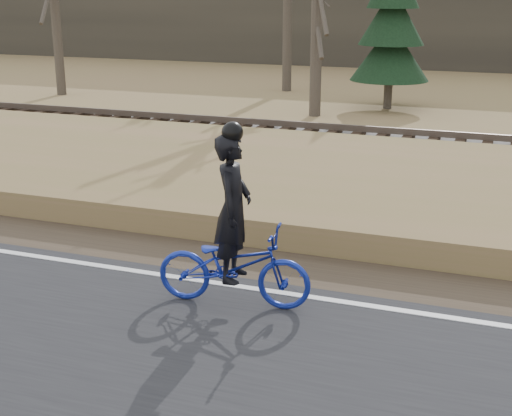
% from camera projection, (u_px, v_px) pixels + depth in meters
% --- Properties ---
extents(ground, '(120.00, 120.00, 0.00)m').
position_uv_depth(ground, '(396.00, 322.00, 8.74)').
color(ground, brown).
rests_on(ground, ground).
extents(edge_line, '(120.00, 0.12, 0.01)m').
position_uv_depth(edge_line, '(399.00, 310.00, 8.90)').
color(edge_line, silver).
rests_on(edge_line, road).
extents(shoulder, '(120.00, 1.60, 0.04)m').
position_uv_depth(shoulder, '(410.00, 283.00, 9.81)').
color(shoulder, '#473A2B').
rests_on(shoulder, ground).
extents(embankment, '(120.00, 5.00, 0.44)m').
position_uv_depth(embankment, '(437.00, 209.00, 12.44)').
color(embankment, brown).
rests_on(embankment, ground).
extents(ballast, '(120.00, 3.00, 0.45)m').
position_uv_depth(ballast, '(456.00, 161.00, 15.85)').
color(ballast, slate).
rests_on(ballast, ground).
extents(railroad, '(120.00, 2.40, 0.29)m').
position_uv_depth(railroad, '(458.00, 147.00, 15.76)').
color(railroad, black).
rests_on(railroad, ballast).
extents(treeline_backdrop, '(120.00, 4.00, 6.00)m').
position_uv_depth(treeline_backdrop, '(502.00, 7.00, 34.75)').
color(treeline_backdrop, '#383328').
rests_on(treeline_backdrop, ground).
extents(cyclist, '(2.04, 0.92, 2.35)m').
position_uv_depth(cyclist, '(234.00, 249.00, 8.88)').
color(cyclist, navy).
rests_on(cyclist, road).
extents(bare_tree_near_left, '(0.36, 0.36, 6.36)m').
position_uv_depth(bare_tree_near_left, '(317.00, 12.00, 21.71)').
color(bare_tree_near_left, '#4A4336').
rests_on(bare_tree_near_left, ground).
extents(conifer, '(2.60, 2.60, 6.27)m').
position_uv_depth(conifer, '(392.00, 18.00, 23.13)').
color(conifer, '#4A4336').
rests_on(conifer, ground).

